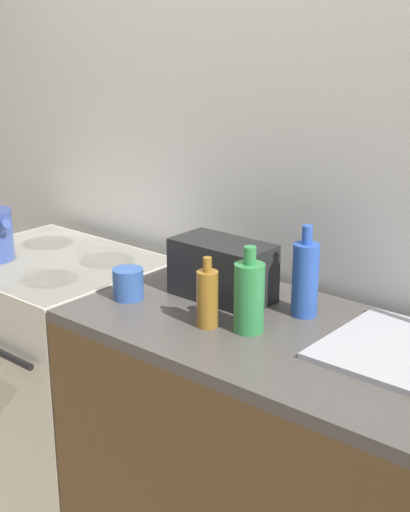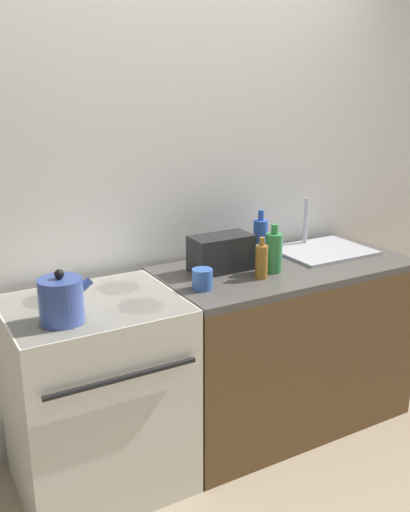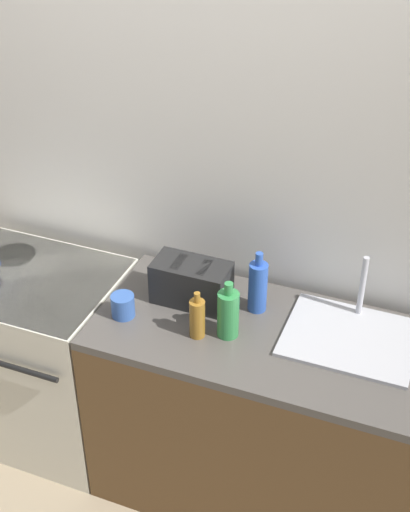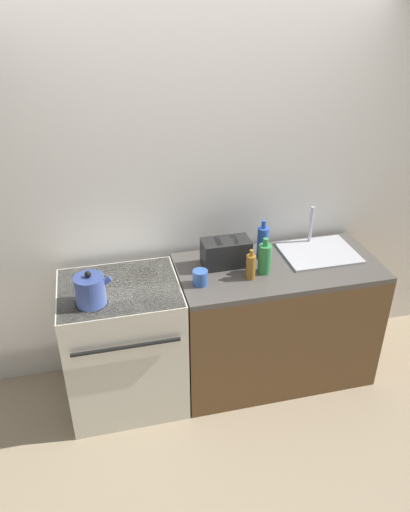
# 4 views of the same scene
# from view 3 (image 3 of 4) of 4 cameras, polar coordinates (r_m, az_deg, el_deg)

# --- Properties ---
(ground_plane) EXTENTS (12.00, 12.00, 0.00)m
(ground_plane) POSITION_cam_3_polar(r_m,az_deg,el_deg) (3.39, -6.12, -19.41)
(ground_plane) COLOR tan
(wall_back) EXTENTS (8.00, 0.05, 2.60)m
(wall_back) POSITION_cam_3_polar(r_m,az_deg,el_deg) (3.03, -1.50, 6.09)
(wall_back) COLOR silver
(wall_back) RESTS_ON ground_plane
(stove) EXTENTS (0.75, 0.65, 0.91)m
(stove) POSITION_cam_3_polar(r_m,az_deg,el_deg) (3.45, -12.88, -7.71)
(stove) COLOR silver
(stove) RESTS_ON ground_plane
(counter_block) EXTENTS (1.35, 0.66, 0.91)m
(counter_block) POSITION_cam_3_polar(r_m,az_deg,el_deg) (3.12, 4.28, -12.57)
(counter_block) COLOR brown
(counter_block) RESTS_ON ground_plane
(toaster) EXTENTS (0.31, 0.17, 0.18)m
(toaster) POSITION_cam_3_polar(r_m,az_deg,el_deg) (2.91, -1.09, -2.12)
(toaster) COLOR black
(toaster) RESTS_ON counter_block
(sink_tray) EXTENTS (0.50, 0.40, 0.28)m
(sink_tray) POSITION_cam_3_polar(r_m,az_deg,el_deg) (2.82, 11.55, -6.23)
(sink_tray) COLOR #B7B7BC
(sink_tray) RESTS_ON counter_block
(bottle_green) EXTENTS (0.08, 0.08, 0.24)m
(bottle_green) POSITION_cam_3_polar(r_m,az_deg,el_deg) (2.73, 1.86, -4.62)
(bottle_green) COLOR #338C47
(bottle_green) RESTS_ON counter_block
(bottle_blue) EXTENTS (0.08, 0.08, 0.27)m
(bottle_blue) POSITION_cam_3_polar(r_m,az_deg,el_deg) (2.86, 4.25, -2.42)
(bottle_blue) COLOR #2D56B7
(bottle_blue) RESTS_ON counter_block
(bottle_amber) EXTENTS (0.06, 0.06, 0.20)m
(bottle_amber) POSITION_cam_3_polar(r_m,az_deg,el_deg) (2.73, -0.63, -4.97)
(bottle_amber) COLOR #9E6B23
(bottle_amber) RESTS_ON counter_block
(cup_blue) EXTENTS (0.10, 0.10, 0.10)m
(cup_blue) POSITION_cam_3_polar(r_m,az_deg,el_deg) (2.87, -6.59, -3.97)
(cup_blue) COLOR #3860B2
(cup_blue) RESTS_ON counter_block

